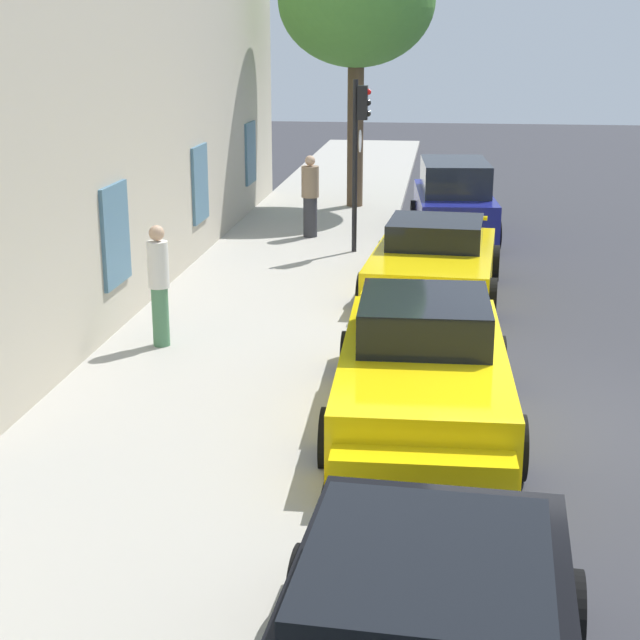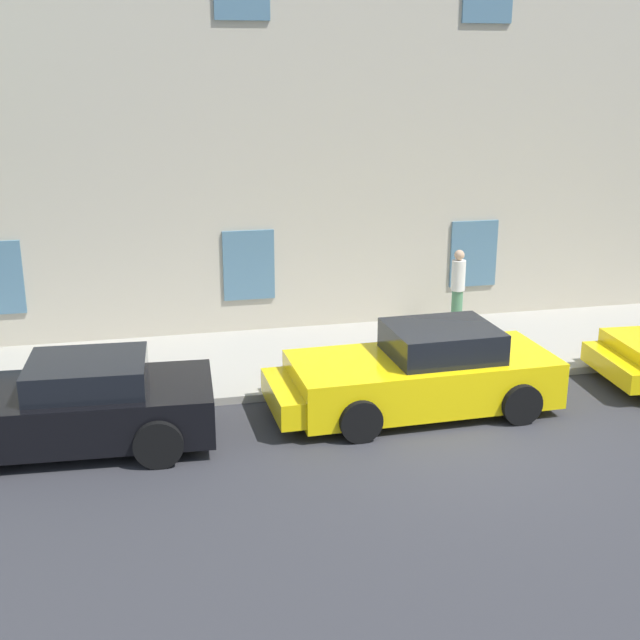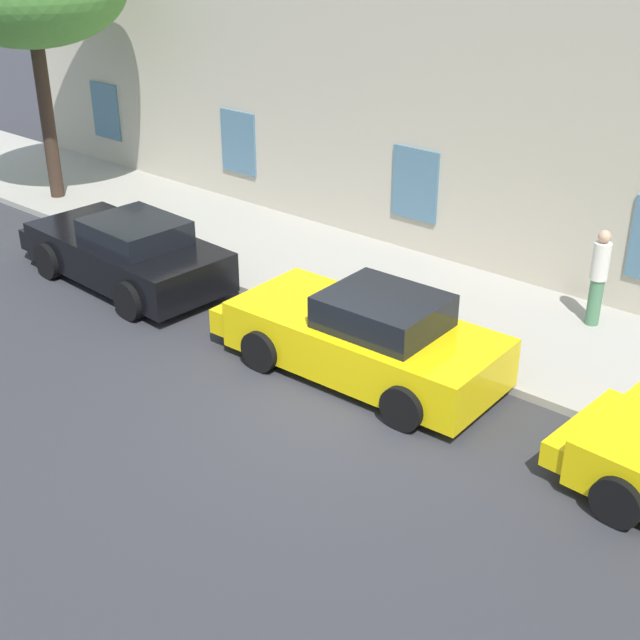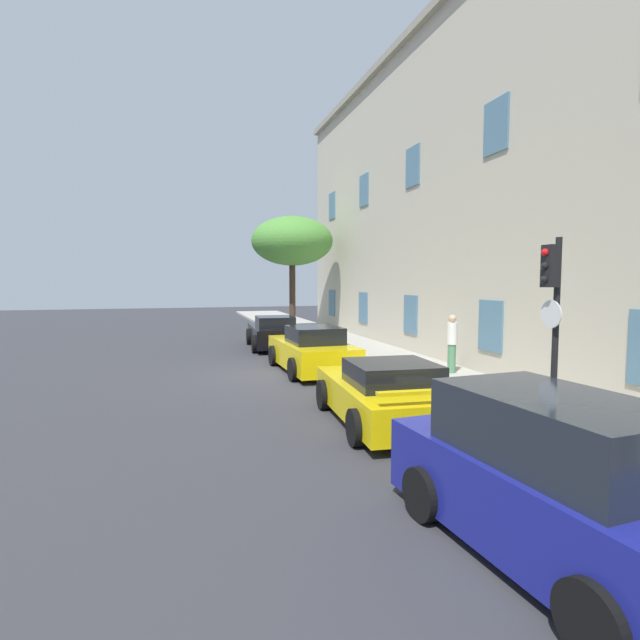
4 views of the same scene
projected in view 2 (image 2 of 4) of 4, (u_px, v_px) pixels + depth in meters
ground_plane at (466, 441)px, 13.02m from camera, size 80.00×80.00×0.00m
sidewalk at (388, 352)px, 16.87m from camera, size 60.00×3.74×0.14m
building_facade at (348, 39)px, 18.27m from camera, size 32.06×3.66×12.44m
sportscar_red_lead at (57, 408)px, 12.67m from camera, size 4.91×2.34×1.39m
sportscar_yellow_flank at (413, 375)px, 14.00m from camera, size 4.90×2.23×1.47m
pedestrian_strolling at (458, 288)px, 17.92m from camera, size 0.39×0.39×1.76m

